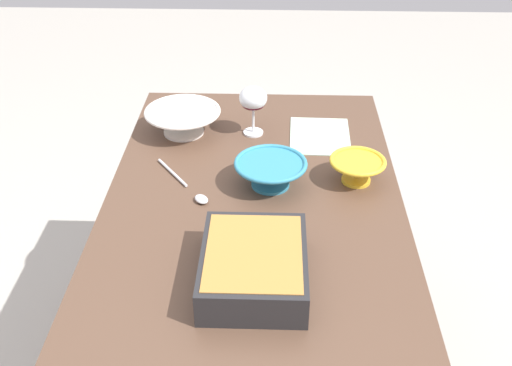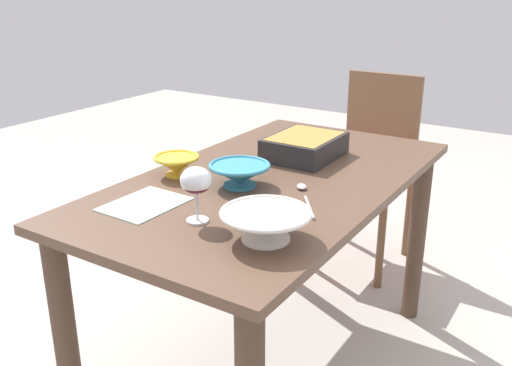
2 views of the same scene
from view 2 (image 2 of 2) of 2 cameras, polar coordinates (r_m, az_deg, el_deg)
dining_table at (r=1.90m, az=1.63°, el=-3.11°), size 1.39×0.77×0.76m
chair at (r=2.87m, az=11.51°, el=1.95°), size 0.43×0.39×0.93m
wine_glass at (r=1.49m, az=-6.05°, el=0.01°), size 0.08×0.08×0.15m
casserole_dish at (r=2.05m, az=4.92°, el=3.79°), size 0.28×0.22×0.08m
mixing_bowl at (r=1.76m, az=-1.66°, el=0.97°), size 0.19×0.19×0.07m
small_bowl at (r=1.87m, az=-7.98°, el=1.90°), size 0.15×0.15×0.07m
serving_bowl at (r=1.40m, az=0.99°, el=-4.09°), size 0.23×0.23×0.08m
serving_spoon at (r=1.70m, az=4.88°, el=-1.05°), size 0.22×0.17×0.01m
napkin at (r=1.66m, az=-11.14°, el=-2.09°), size 0.24×0.19×0.00m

